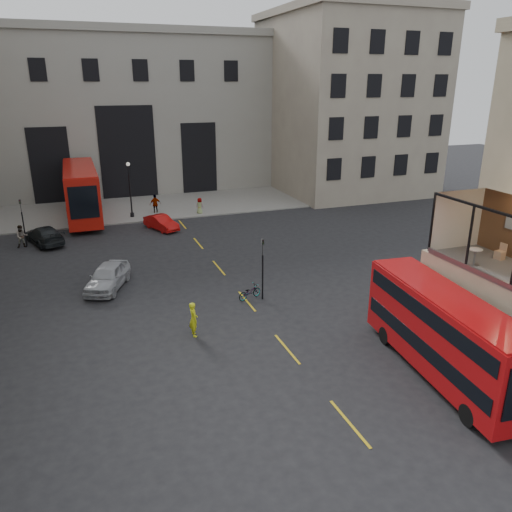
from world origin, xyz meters
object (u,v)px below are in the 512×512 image
object	(u,v)px
bus_near	(444,331)
pedestrian_a	(22,237)
pedestrian_d	(200,206)
car_c	(44,235)
bus_far	(81,190)
pedestrian_b	(78,202)
car_a	(108,277)
traffic_light_far	(22,217)
pedestrian_c	(155,204)
bicycle	(250,292)
traffic_light_near	(263,261)
street_lamp_b	(130,193)
cafe_table_far	(475,254)
car_b	(161,223)
cyclist	(194,319)
cafe_chair_d	(500,255)

from	to	relation	value
bus_near	pedestrian_a	xyz separation A→B (m)	(-18.74, 26.11, -1.27)
pedestrian_d	car_c	bearing A→B (deg)	63.57
bus_far	car_c	size ratio (longest dim) A/B	2.54
car_c	pedestrian_b	world-z (taller)	pedestrian_b
car_a	car_c	distance (m)	12.00
traffic_light_far	car_c	distance (m)	2.21
car_c	pedestrian_c	bearing A→B (deg)	-166.38
traffic_light_far	pedestrian_a	size ratio (longest dim) A/B	2.09
traffic_light_far	pedestrian_a	xyz separation A→B (m)	(-0.24, -0.24, -1.52)
traffic_light_far	pedestrian_b	world-z (taller)	traffic_light_far
bicycle	pedestrian_c	distance (m)	22.61
traffic_light_near	street_lamp_b	size ratio (longest dim) A/B	0.71
car_a	car_c	world-z (taller)	car_a
bicycle	pedestrian_c	size ratio (longest dim) A/B	0.85
cafe_table_far	pedestrian_d	bearing A→B (deg)	99.69
pedestrian_c	traffic_light_near	bearing A→B (deg)	89.50
street_lamp_b	car_c	xyz separation A→B (m)	(-7.62, -5.77, -1.68)
traffic_light_far	street_lamp_b	bearing A→B (deg)	33.69
car_b	pedestrian_b	distance (m)	11.65
car_a	cyclist	distance (m)	8.77
pedestrian_a	pedestrian_c	xyz separation A→B (m)	(11.63, 7.10, 0.05)
bus_far	pedestrian_b	distance (m)	3.69
bus_near	car_c	world-z (taller)	bus_near
car_a	car_c	bearing A→B (deg)	133.32
bicycle	pedestrian_b	size ratio (longest dim) A/B	0.86
traffic_light_far	bus_near	distance (m)	32.19
traffic_light_near	cyclist	bearing A→B (deg)	-148.40
cafe_table_far	traffic_light_far	bearing A→B (deg)	129.21
bus_far	car_a	xyz separation A→B (m)	(0.74, -18.44, -2.00)
car_a	cafe_table_far	bearing A→B (deg)	-19.43
car_a	cafe_chair_d	bearing A→B (deg)	-16.15
car_b	pedestrian_c	bearing A→B (deg)	62.08
pedestrian_a	cafe_chair_d	size ratio (longest dim) A/B	2.40
pedestrian_c	cafe_table_far	distance (m)	33.71
bicycle	pedestrian_a	world-z (taller)	pedestrian_a
bus_near	bicycle	xyz separation A→B (m)	(-5.20, 10.68, -1.74)
cyclist	cafe_chair_d	distance (m)	15.10
traffic_light_near	car_b	bearing A→B (deg)	100.26
pedestrian_a	bus_near	bearing A→B (deg)	-59.78
bus_near	car_a	xyz separation A→B (m)	(-13.08, 15.28, -1.39)
pedestrian_b	bus_far	bearing A→B (deg)	-139.19
traffic_light_near	pedestrian_c	xyz separation A→B (m)	(-2.60, 22.86, -1.46)
street_lamp_b	bus_near	distance (m)	33.71
cyclist	car_c	bearing A→B (deg)	20.48
car_b	cafe_chair_d	world-z (taller)	cafe_chair_d
street_lamp_b	bicycle	world-z (taller)	street_lamp_b
pedestrian_b	pedestrian_d	bearing A→B (deg)	-82.93
bicycle	cafe_chair_d	bearing A→B (deg)	-156.33
bus_far	car_b	xyz separation A→B (m)	(6.24, -6.37, -2.15)
pedestrian_d	cafe_chair_d	size ratio (longest dim) A/B	2.17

